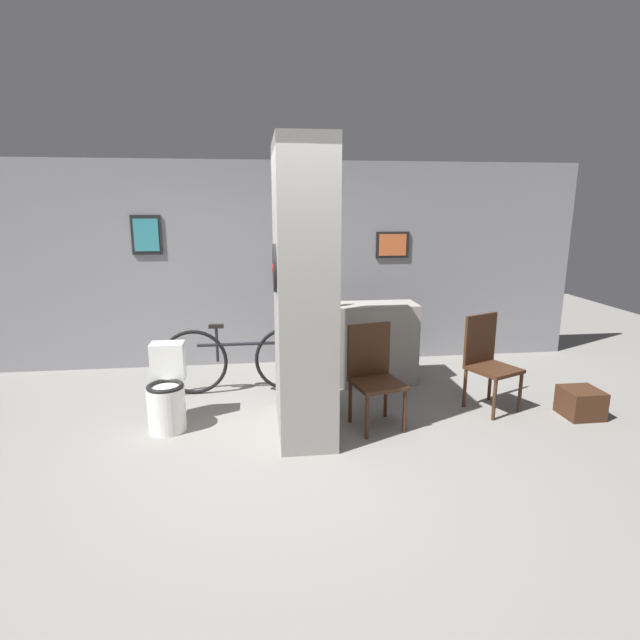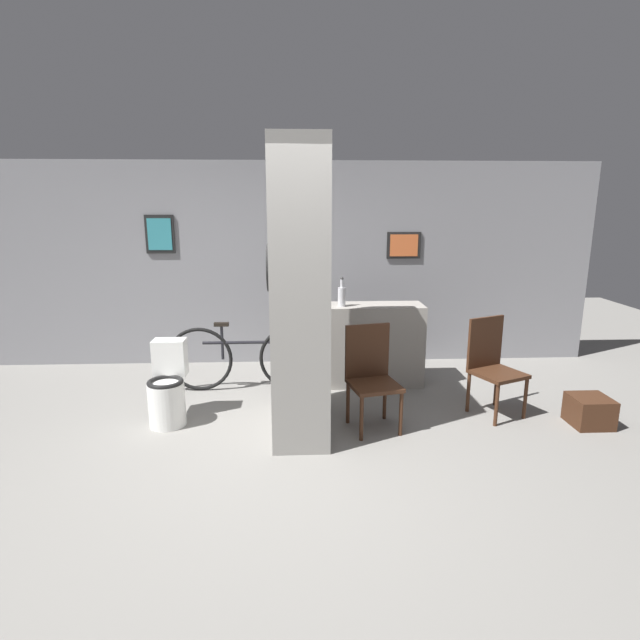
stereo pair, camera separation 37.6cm
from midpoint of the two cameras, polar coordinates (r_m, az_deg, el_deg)
The scene contains 10 objects.
ground_plane at distance 4.35m, azimuth -5.56°, elevation -15.34°, with size 14.00×14.00×0.00m, color gray.
wall_back at distance 6.50m, azimuth -6.53°, elevation 6.25°, with size 8.00×0.09×2.60m.
pillar_center at distance 4.45m, azimuth -4.35°, elevation 3.15°, with size 0.52×1.11×2.60m.
counter_shelf at distance 5.85m, azimuth 2.78°, elevation -2.74°, with size 1.30×0.44×0.95m.
toilet at distance 4.99m, azimuth -19.19°, elevation -7.95°, with size 0.34×0.50×0.78m.
chair_near_pillar at distance 4.74m, azimuth 3.88°, elevation -5.98°, with size 0.52×0.52×0.97m.
chair_by_doorway at distance 5.34m, azimuth 16.73°, elevation -4.29°, with size 0.57×0.57×0.97m.
bicycle at distance 5.66m, azimuth -10.86°, elevation -4.46°, with size 1.77×0.42×0.79m.
bottle_tall at distance 5.60m, azimuth 0.01°, elevation 2.82°, with size 0.09×0.09×0.33m.
floor_crate at distance 5.57m, azimuth 25.94°, elevation -8.53°, with size 0.35×0.35×0.28m.
Camera 1 is at (-0.26, -3.81, 2.07)m, focal length 28.00 mm.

